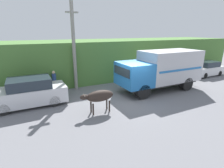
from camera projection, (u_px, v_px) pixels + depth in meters
The scene contains 9 objects.
ground_plane at pixel (129, 99), 11.63m from camera, with size 60.00×60.00×0.00m, color slate.
hillside_embankment at pixel (92, 59), 17.08m from camera, with size 32.00×5.86×3.52m.
building_backdrop at pixel (52, 69), 14.33m from camera, with size 5.88×2.70×2.78m.
cargo_truck at pixel (162, 69), 13.13m from camera, with size 6.53×2.43×2.96m.
brown_cow at pixel (99, 96), 9.53m from camera, with size 1.91×0.63×1.27m.
parked_suv at pixel (29, 93), 10.48m from camera, with size 4.30×1.89×1.70m.
hatchback_car at pixel (206, 69), 17.69m from camera, with size 3.53×1.67×1.45m.
pedestrian_on_hill at pixel (54, 80), 12.82m from camera, with size 0.38×0.38×1.59m.
utility_pole at pixel (74, 46), 12.75m from camera, with size 0.90×0.25×6.38m.
Camera 1 is at (-5.87, -9.18, 4.35)m, focal length 28.00 mm.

